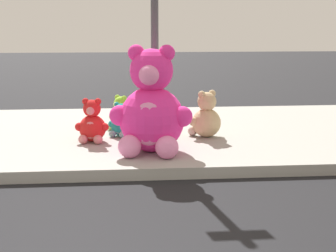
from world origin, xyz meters
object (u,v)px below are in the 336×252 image
(sign_pole, at_px, (155,25))
(plush_red, at_px, (92,124))
(plush_brown, at_px, (162,119))
(plush_tan, at_px, (206,118))
(plush_lime, at_px, (120,116))
(plush_teal, at_px, (121,123))
(plush_pink_large, at_px, (151,110))

(sign_pole, height_order, plush_red, sign_pole)
(plush_brown, height_order, plush_tan, plush_tan)
(plush_lime, bearing_deg, plush_tan, -25.14)
(plush_teal, distance_m, plush_tan, 1.32)
(plush_lime, bearing_deg, plush_red, -116.81)
(plush_teal, relative_size, plush_tan, 0.73)
(plush_pink_large, bearing_deg, sign_pole, 81.69)
(plush_tan, bearing_deg, plush_teal, 173.47)
(plush_red, bearing_deg, plush_brown, 26.26)
(plush_pink_large, height_order, plush_tan, plush_pink_large)
(sign_pole, xyz_separation_m, plush_tan, (0.80, 0.26, -1.41))
(plush_pink_large, relative_size, plush_teal, 2.74)
(sign_pole, relative_size, plush_red, 4.91)
(plush_lime, height_order, plush_tan, plush_tan)
(plush_pink_large, bearing_deg, plush_teal, 112.77)
(plush_teal, height_order, plush_brown, plush_brown)
(sign_pole, bearing_deg, plush_lime, 120.61)
(plush_teal, bearing_deg, plush_tan, -6.53)
(sign_pole, height_order, plush_lime, sign_pole)
(plush_teal, distance_m, plush_red, 0.54)
(sign_pole, distance_m, plush_teal, 1.62)
(plush_pink_large, relative_size, plush_lime, 2.53)
(plush_pink_large, distance_m, plush_teal, 1.15)
(plush_lime, bearing_deg, plush_pink_large, -73.56)
(plush_pink_large, bearing_deg, plush_red, 141.63)
(plush_brown, bearing_deg, plush_tan, -27.96)
(plush_brown, xyz_separation_m, plush_tan, (0.65, -0.34, 0.07))
(plush_pink_large, distance_m, plush_lime, 1.58)
(plush_brown, bearing_deg, plush_lime, 157.72)
(plush_lime, bearing_deg, sign_pole, -59.39)
(plush_tan, bearing_deg, sign_pole, -161.77)
(plush_teal, bearing_deg, plush_pink_large, -67.23)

